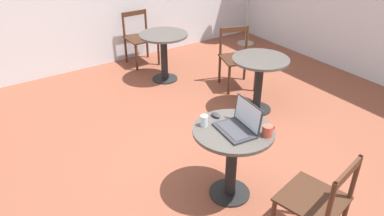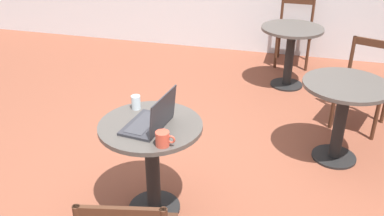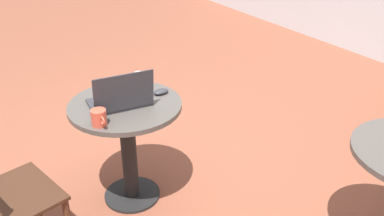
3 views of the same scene
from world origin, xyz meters
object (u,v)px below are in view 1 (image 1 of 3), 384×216
at_px(cafe_table_near, 232,148).
at_px(chair_far_back, 140,38).
at_px(cafe_table_far, 164,47).
at_px(chair_near_front, 318,202).
at_px(chair_mid_back, 237,58).
at_px(cafe_table_mid, 260,73).
at_px(drinking_glass, 204,121).
at_px(mug, 268,131).
at_px(laptop, 239,125).
at_px(mouse, 216,115).

height_order(cafe_table_near, chair_far_back, chair_far_back).
bearing_deg(cafe_table_far, chair_near_front, -100.36).
relative_size(cafe_table_near, chair_mid_back, 0.86).
xyz_separation_m(cafe_table_mid, chair_far_back, (-0.50, 2.21, -0.09)).
bearing_deg(drinking_glass, cafe_table_far, 67.74).
distance_m(chair_far_back, mug, 3.53).
bearing_deg(cafe_table_far, cafe_table_mid, -70.69).
height_order(chair_far_back, laptop, laptop).
bearing_deg(cafe_table_near, laptop, -56.38).
bearing_deg(mouse, mug, -71.06).
bearing_deg(cafe_table_far, drinking_glass, -112.26).
distance_m(laptop, mug, 0.24).
bearing_deg(cafe_table_mid, mug, -131.51).
bearing_deg(mug, drinking_glass, 129.34).
relative_size(chair_near_front, drinking_glass, 8.32).
distance_m(cafe_table_mid, mug, 1.69).
height_order(chair_mid_back, mouse, chair_mid_back).
bearing_deg(drinking_glass, cafe_table_mid, 30.35).
bearing_deg(cafe_table_near, mug, -54.02).
height_order(chair_mid_back, drinking_glass, chair_mid_back).
bearing_deg(cafe_table_near, cafe_table_far, 72.78).
relative_size(chair_mid_back, laptop, 2.15).
relative_size(cafe_table_near, cafe_table_far, 1.00).
distance_m(chair_mid_back, laptop, 2.32).
distance_m(chair_near_front, mug, 0.65).
height_order(cafe_table_far, mug, mug).
relative_size(cafe_table_mid, chair_near_front, 0.86).
distance_m(chair_near_front, laptop, 0.83).
distance_m(chair_mid_back, mug, 2.39).
bearing_deg(laptop, cafe_table_far, 73.47).
relative_size(cafe_table_far, mouse, 7.01).
height_order(cafe_table_mid, chair_mid_back, chair_mid_back).
bearing_deg(cafe_table_mid, chair_mid_back, 71.27).
bearing_deg(laptop, drinking_glass, 131.75).
bearing_deg(laptop, mouse, 94.31).
height_order(cafe_table_far, chair_far_back, chair_far_back).
height_order(chair_near_front, chair_far_back, same).
bearing_deg(chair_far_back, cafe_table_far, -90.74).
relative_size(chair_far_back, mouse, 8.16).
bearing_deg(laptop, cafe_table_mid, 40.34).
xyz_separation_m(cafe_table_far, chair_mid_back, (0.74, -0.75, -0.09)).
bearing_deg(chair_near_front, cafe_table_mid, 58.72).
xyz_separation_m(cafe_table_far, laptop, (-0.74, -2.50, 0.24)).
distance_m(cafe_table_near, laptop, 0.24).
bearing_deg(cafe_table_near, cafe_table_mid, 38.92).
relative_size(cafe_table_near, cafe_table_mid, 1.00).
distance_m(cafe_table_mid, drinking_glass, 1.69).
height_order(cafe_table_near, drinking_glass, drinking_glass).
distance_m(chair_near_front, mouse, 1.09).
relative_size(chair_far_back, drinking_glass, 8.32).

